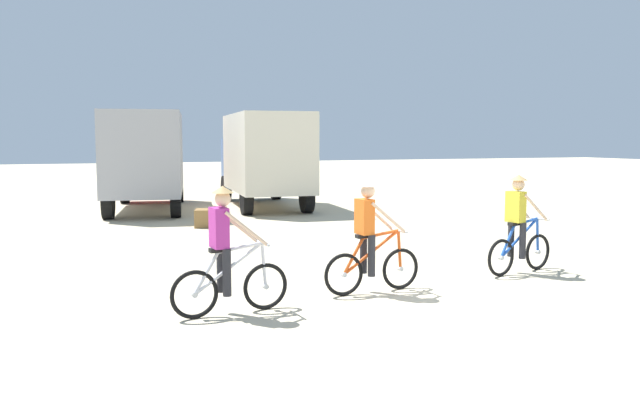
# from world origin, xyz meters

# --- Properties ---
(ground_plane) EXTENTS (120.00, 120.00, 0.00)m
(ground_plane) POSITION_xyz_m (0.00, 0.00, 0.00)
(ground_plane) COLOR beige
(box_truck_grey_hauler) EXTENTS (3.36, 7.03, 3.35)m
(box_truck_grey_hauler) POSITION_xyz_m (-3.15, 13.65, 1.87)
(box_truck_grey_hauler) COLOR #9E9EA3
(box_truck_grey_hauler) RESTS_ON ground
(box_truck_cream_rv) EXTENTS (2.87, 6.91, 3.35)m
(box_truck_cream_rv) POSITION_xyz_m (0.95, 13.33, 1.87)
(box_truck_cream_rv) COLOR beige
(box_truck_cream_rv) RESTS_ON ground
(cyclist_orange_shirt) EXTENTS (1.72, 0.52, 1.82)m
(cyclist_orange_shirt) POSITION_xyz_m (-3.33, -0.24, 0.85)
(cyclist_orange_shirt) COLOR black
(cyclist_orange_shirt) RESTS_ON ground
(cyclist_cowboy_hat) EXTENTS (1.73, 0.52, 1.82)m
(cyclist_cowboy_hat) POSITION_xyz_m (-0.92, 0.20, 0.85)
(cyclist_cowboy_hat) COLOR black
(cyclist_cowboy_hat) RESTS_ON ground
(cyclist_near_camera) EXTENTS (1.69, 0.61, 1.82)m
(cyclist_near_camera) POSITION_xyz_m (2.26, 0.59, 0.85)
(cyclist_near_camera) COLOR black
(cyclist_near_camera) RESTS_ON ground
(supply_crate) EXTENTS (0.70, 0.77, 0.50)m
(supply_crate) POSITION_xyz_m (-2.02, 8.79, 0.25)
(supply_crate) COLOR olive
(supply_crate) RESTS_ON ground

